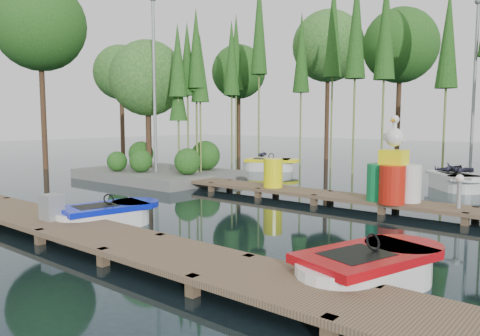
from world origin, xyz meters
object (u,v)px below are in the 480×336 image
Objects in this scene: utility_cabinet at (52,207)px; yellow_barrel at (273,173)px; boat_red at (368,271)px; boat_blue at (106,217)px; drum_cluster at (393,177)px; boat_yellow_far at (269,165)px; island at (157,102)px.

yellow_barrel reaches higher than utility_cabinet.
utility_cabinet is (-6.71, -1.24, 0.32)m from boat_red.
boat_blue is 5.96m from yellow_barrel.
utility_cabinet is 8.40m from drum_cluster.
boat_yellow_far is 10.55m from drum_cluster.
drum_cluster is at bearing 63.53° from boat_blue.
boat_yellow_far is at bearing 127.07° from yellow_barrel.
island is at bearing 169.03° from boat_red.
boat_blue is 6.33m from boat_red.
island reaches higher than yellow_barrel.
island is at bearing 173.08° from yellow_barrel.
drum_cluster is (3.99, -0.16, 0.21)m from yellow_barrel.
boat_blue is 0.88× the size of boat_yellow_far.
boat_yellow_far is (-10.38, 11.77, 0.03)m from boat_red.
boat_yellow_far is at bearing 148.37° from boat_red.
boat_yellow_far is (1.97, 5.22, -2.90)m from island.
boat_red is at bearing 12.82° from boat_blue.
island reaches higher than utility_cabinet.
drum_cluster is at bearing -5.18° from island.
boat_red is (12.35, -6.55, -2.93)m from island.
boat_blue is 7.33m from drum_cluster.
boat_yellow_far is 3.26× the size of yellow_barrel.
drum_cluster is at bearing -2.31° from yellow_barrel.
yellow_barrel is (6.51, -0.79, -2.42)m from island.
drum_cluster is (10.50, -0.95, -2.22)m from island.
boat_yellow_far is (-4.05, 11.92, 0.05)m from boat_blue.
island is 6.99m from yellow_barrel.
boat_blue is 2.86× the size of yellow_barrel.
yellow_barrel is (4.54, -6.01, 0.47)m from boat_yellow_far.
island is 6.29m from boat_yellow_far.
yellow_barrel is (0.49, 5.91, 0.52)m from boat_blue.
boat_red is 3.10× the size of yellow_barrel.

